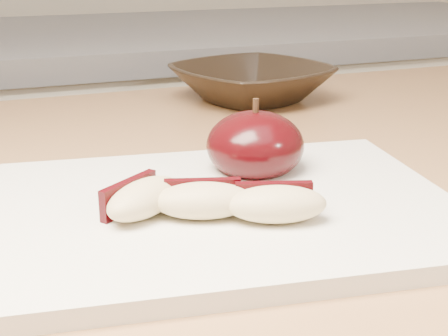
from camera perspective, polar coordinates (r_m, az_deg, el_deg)
name	(u,v)px	position (r m, az deg, el deg)	size (l,w,h in m)	color
back_cabinet	(38,264)	(1.35, -16.67, -8.39)	(2.40, 0.62, 0.94)	silver
cutting_board	(224,210)	(0.45, 0.00, -3.83)	(0.33, 0.24, 0.01)	silver
apple_half	(255,145)	(0.50, 2.86, 2.08)	(0.09, 0.09, 0.07)	black
apple_wedge_a	(143,198)	(0.42, -7.43, -2.72)	(0.07, 0.06, 0.02)	tan
apple_wedge_b	(203,200)	(0.41, -1.91, -2.92)	(0.07, 0.05, 0.02)	tan
apple_wedge_c	(276,203)	(0.41, 4.78, -3.24)	(0.07, 0.05, 0.02)	tan
bowl	(251,83)	(0.80, 2.50, 7.79)	(0.19, 0.19, 0.05)	black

